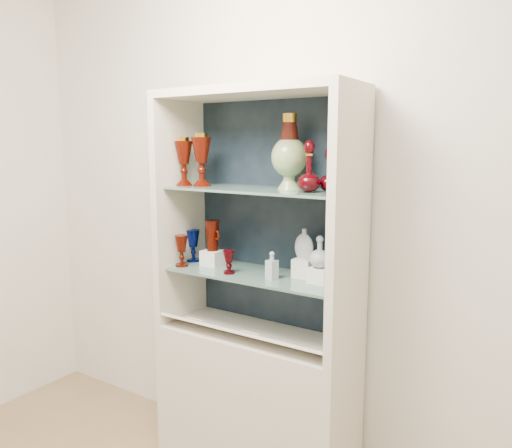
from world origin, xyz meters
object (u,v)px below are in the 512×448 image
Objects in this scene: lidded_bowl at (346,182)px; ruby_goblet_tall at (182,251)px; ruby_decanter_b at (329,169)px; ruby_goblet_small at (229,262)px; enamel_urn at (289,152)px; ruby_decanter_a at (309,163)px; flat_flask at (304,243)px; pedestal_lamp_right at (201,160)px; clear_round_decanter at (320,253)px; pedestal_lamp_left at (184,161)px; cobalt_goblet at (193,245)px; cameo_medallion at (349,246)px; ruby_pitcher at (212,235)px; clear_square_bottle at (272,265)px.

ruby_goblet_tall is at bearing -172.48° from lidded_bowl.
ruby_goblet_small is at bearing -165.93° from ruby_decanter_b.
lidded_bowl is (0.30, -0.03, -0.13)m from enamel_urn.
ruby_decanter_a is at bearing -128.50° from ruby_decanter_b.
flat_flask is (0.08, 0.01, -0.43)m from enamel_urn.
clear_round_decanter is at bearing 4.51° from pedestal_lamp_right.
pedestal_lamp_left is 0.46m from cobalt_goblet.
cobalt_goblet is 1.21× the size of clear_round_decanter.
lidded_bowl reaches higher than cameo_medallion.
lidded_bowl is 0.95m from ruby_goblet_tall.
clear_round_decanter is (0.10, -0.04, -0.02)m from flat_flask.
flat_flask is at bearing 170.32° from lidded_bowl.
ruby_goblet_small is (0.30, 0.01, -0.02)m from ruby_goblet_tall.
lidded_bowl is 0.66× the size of cameo_medallion.
lidded_bowl is at bearing 3.60° from clear_round_decanter.
cobalt_goblet reaches higher than ruby_goblet_small.
ruby_pitcher is (0.13, 0.10, 0.08)m from ruby_goblet_tall.
ruby_goblet_tall is at bearing -156.78° from flat_flask.
lidded_bowl is 0.34m from clear_round_decanter.
ruby_decanter_a reaches higher than clear_round_decanter.
ruby_pitcher and cameo_medallion have the same top height.
pedestal_lamp_right is at bearing 177.65° from clear_square_bottle.
enamel_urn reaches higher than ruby_decanter_a.
clear_square_bottle is (-0.03, -0.10, -0.53)m from enamel_urn.
cameo_medallion is (0.72, 0.09, 0.01)m from ruby_pitcher.
ruby_goblet_tall is 1.15× the size of clear_round_decanter.
pedestal_lamp_left reaches higher than clear_round_decanter.
ruby_decanter_a reaches higher than flat_flask.
pedestal_lamp_left is 0.71m from clear_square_bottle.
enamel_urn is at bearing 10.54° from pedestal_lamp_left.
ruby_goblet_small is at bearing -169.68° from lidded_bowl.
clear_square_bottle is 0.94× the size of clear_round_decanter.
lidded_bowl is (0.86, 0.08, -0.08)m from pedestal_lamp_left.
lidded_bowl is 0.69× the size of clear_square_bottle.
cameo_medallion is at bearing 4.82° from cobalt_goblet.
ruby_pitcher is (0.13, 0.06, -0.38)m from pedestal_lamp_left.
ruby_goblet_small is at bearing -173.46° from clear_square_bottle.
pedestal_lamp_right is at bearing -101.31° from ruby_pitcher.
ruby_decanter_b is 0.74m from ruby_pitcher.
ruby_decanter_b is at bearing 51.50° from ruby_decanter_a.
pedestal_lamp_right is at bearing 179.70° from ruby_decanter_a.
ruby_goblet_small is 0.83× the size of cameo_medallion.
cameo_medallion is at bearing 12.96° from ruby_goblet_tall.
flat_flask reaches higher than clear_square_bottle.
cameo_medallion is (0.84, 0.19, 0.09)m from ruby_goblet_tall.
lidded_bowl is (0.15, 0.06, -0.08)m from ruby_decanter_a.
cobalt_goblet is (-0.12, 0.07, -0.47)m from pedestal_lamp_right.
enamel_urn reaches higher than ruby_pitcher.
pedestal_lamp_left is at bearing -178.78° from ruby_decanter_a.
ruby_decanter_b is at bearing -157.58° from cameo_medallion.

